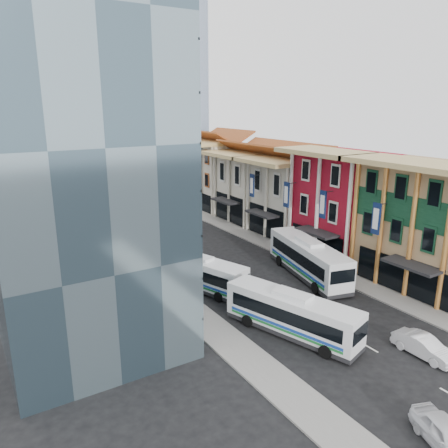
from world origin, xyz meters
TOP-DOWN VIEW (x-y plane):
  - ground at (0.00, 0.00)m, footprint 200.00×200.00m
  - sidewalk_right at (8.50, 22.00)m, footprint 3.00×90.00m
  - sidewalk_left at (-8.50, 22.00)m, footprint 3.00×90.00m
  - shophouse_tan at (14.00, 5.00)m, footprint 8.00×14.00m
  - shophouse_red at (14.00, 17.00)m, footprint 8.00×10.00m
  - shophouse_cream_near at (14.00, 26.50)m, footprint 8.00×9.00m
  - shophouse_cream_mid at (14.00, 35.50)m, footprint 8.00×9.00m
  - shophouse_cream_far at (14.00, 46.00)m, footprint 8.00×12.00m
  - office_tower at (-17.00, 19.00)m, footprint 12.00×26.00m
  - office_block_far at (-16.00, 42.00)m, footprint 10.00×18.00m
  - bus_left_near at (-3.68, 5.23)m, footprint 5.77×11.36m
  - bus_left_far at (-5.50, 16.77)m, footprint 5.76×10.73m
  - bus_right at (5.50, 13.48)m, footprint 5.72×12.89m
  - sedan_left at (-4.43, -8.05)m, footprint 3.28×4.90m
  - sedan_right at (2.38, -2.04)m, footprint 1.64×4.51m

SIDE VIEW (x-z plane):
  - ground at x=0.00m, z-range 0.00..0.00m
  - sidewalk_right at x=8.50m, z-range 0.00..0.15m
  - sidewalk_left at x=-8.50m, z-range 0.00..0.15m
  - sedan_right at x=2.38m, z-range 0.00..1.48m
  - sedan_left at x=-4.43m, z-range 0.00..1.55m
  - bus_left_far at x=-5.50m, z-range 0.00..3.37m
  - bus_left_near at x=-3.68m, z-range 0.00..3.56m
  - bus_right at x=5.50m, z-range 0.00..4.03m
  - shophouse_cream_near at x=14.00m, z-range 0.00..10.00m
  - shophouse_cream_mid at x=14.00m, z-range 0.00..10.00m
  - shophouse_cream_far at x=14.00m, z-range 0.00..11.00m
  - shophouse_tan at x=14.00m, z-range 0.00..12.00m
  - shophouse_red at x=14.00m, z-range 0.00..12.00m
  - office_block_far at x=-16.00m, z-range 0.00..14.00m
  - office_tower at x=-17.00m, z-range 0.00..30.00m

